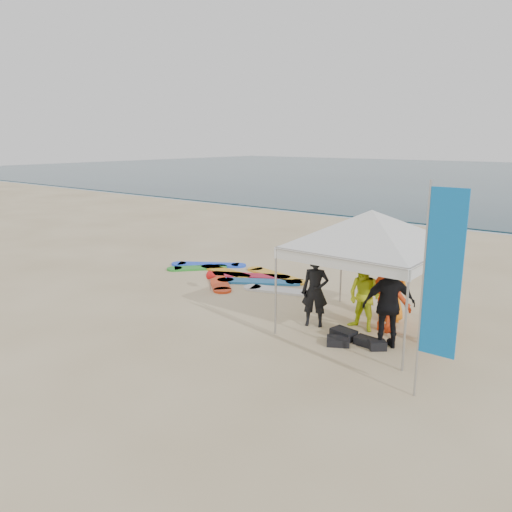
{
  "coord_description": "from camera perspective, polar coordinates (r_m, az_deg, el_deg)",
  "views": [
    {
      "loc": [
        8.95,
        -8.42,
        4.48
      ],
      "look_at": [
        0.26,
        2.6,
        1.2
      ],
      "focal_mm": 35.0,
      "sensor_mm": 36.0,
      "label": 1
    }
  ],
  "objects": [
    {
      "name": "person_black_a",
      "position": [
        12.26,
        6.78,
        -3.99
      ],
      "size": [
        0.77,
        0.66,
        1.77
      ],
      "primitive_type": "imported",
      "rotation": [
        0.0,
        0.0,
        0.44
      ],
      "color": "black",
      "rests_on": "ground"
    },
    {
      "name": "person_orange_a",
      "position": [
        12.22,
        14.86,
        -4.05
      ],
      "size": [
        1.37,
        0.97,
        1.92
      ],
      "primitive_type": "imported",
      "rotation": [
        0.0,
        0.0,
        2.92
      ],
      "color": "#ED3E15",
      "rests_on": "ground"
    },
    {
      "name": "feather_flag",
      "position": [
        8.81,
        20.38,
        -2.22
      ],
      "size": [
        0.65,
        0.04,
        3.85
      ],
      "color": "#A5A5A8",
      "rests_on": "ground"
    },
    {
      "name": "gear_pile",
      "position": [
        11.6,
        10.88,
        -9.31
      ],
      "size": [
        1.41,
        0.91,
        0.22
      ],
      "color": "black",
      "rests_on": "ground"
    },
    {
      "name": "shoreline_foam",
      "position": [
        28.44,
        19.46,
        3.35
      ],
      "size": [
        160.0,
        1.2,
        0.01
      ],
      "primitive_type": "cube",
      "color": "silver",
      "rests_on": "ground"
    },
    {
      "name": "marker_pennant",
      "position": [
        15.03,
        -4.97,
        -2.27
      ],
      "size": [
        0.28,
        0.28,
        0.64
      ],
      "color": "#A5A5A8",
      "rests_on": "ground"
    },
    {
      "name": "surfboard_spread",
      "position": [
        16.72,
        -1.92,
        -2.27
      ],
      "size": [
        5.97,
        3.08,
        0.07
      ],
      "color": "silver",
      "rests_on": "ground"
    },
    {
      "name": "person_orange_b",
      "position": [
        12.98,
        15.3,
        -3.7
      ],
      "size": [
        0.92,
        0.74,
        1.64
      ],
      "primitive_type": "imported",
      "rotation": [
        0.0,
        0.0,
        3.45
      ],
      "color": "orange",
      "rests_on": "ground"
    },
    {
      "name": "canopy_tent",
      "position": [
        11.74,
        13.09,
        5.1
      ],
      "size": [
        4.42,
        4.42,
        3.33
      ],
      "color": "#A5A5A8",
      "rests_on": "ground"
    },
    {
      "name": "ground",
      "position": [
        13.08,
        -8.02,
        -7.01
      ],
      "size": [
        120.0,
        120.0,
        0.0
      ],
      "primitive_type": "plane",
      "color": "beige",
      "rests_on": "ground"
    },
    {
      "name": "person_black_b",
      "position": [
        11.28,
        14.95,
        -5.4
      ],
      "size": [
        1.19,
        1.09,
        1.96
      ],
      "primitive_type": "imported",
      "rotation": [
        0.0,
        0.0,
        3.82
      ],
      "color": "black",
      "rests_on": "ground"
    },
    {
      "name": "person_yellow",
      "position": [
        12.17,
        12.25,
        -4.52
      ],
      "size": [
        0.89,
        0.74,
        1.7
      ],
      "primitive_type": "imported",
      "rotation": [
        0.0,
        0.0,
        -0.12
      ],
      "color": "#DBF021",
      "rests_on": "ground"
    },
    {
      "name": "person_seated",
      "position": [
        11.86,
        19.22,
        -7.29
      ],
      "size": [
        0.5,
        0.95,
        0.98
      ],
      "primitive_type": "imported",
      "rotation": [
        0.0,
        0.0,
        1.81
      ],
      "color": "orange",
      "rests_on": "ground"
    }
  ]
}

